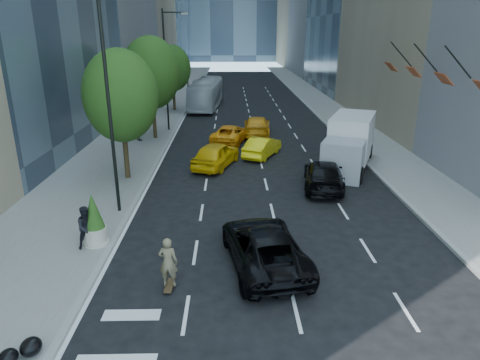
{
  "coord_description": "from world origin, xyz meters",
  "views": [
    {
      "loc": [
        -1.05,
        -15.34,
        8.45
      ],
      "look_at": [
        -0.6,
        4.21,
        1.6
      ],
      "focal_mm": 32.0,
      "sensor_mm": 36.0,
      "label": 1
    }
  ],
  "objects_px": {
    "skateboarder": "(168,265)",
    "planter_shrub": "(94,220)",
    "black_sedan_lincoln": "(264,246)",
    "black_sedan_mercedes": "(324,174)",
    "box_truck": "(349,143)",
    "city_bus": "(206,93)"
  },
  "relations": [
    {
      "from": "city_bus",
      "to": "box_truck",
      "type": "relative_size",
      "value": 1.6
    },
    {
      "from": "skateboarder",
      "to": "box_truck",
      "type": "xyz_separation_m",
      "value": [
        9.78,
        13.67,
        0.76
      ]
    },
    {
      "from": "black_sedan_lincoln",
      "to": "box_truck",
      "type": "xyz_separation_m",
      "value": [
        6.39,
        12.14,
        0.89
      ]
    },
    {
      "from": "black_sedan_lincoln",
      "to": "box_truck",
      "type": "height_order",
      "value": "box_truck"
    },
    {
      "from": "planter_shrub",
      "to": "city_bus",
      "type": "bearing_deg",
      "value": 85.24
    },
    {
      "from": "city_bus",
      "to": "planter_shrub",
      "type": "distance_m",
      "value": 33.91
    },
    {
      "from": "black_sedan_lincoln",
      "to": "skateboarder",
      "type": "bearing_deg",
      "value": 14.51
    },
    {
      "from": "skateboarder",
      "to": "black_sedan_mercedes",
      "type": "height_order",
      "value": "skateboarder"
    },
    {
      "from": "skateboarder",
      "to": "planter_shrub",
      "type": "distance_m",
      "value": 4.6
    },
    {
      "from": "black_sedan_lincoln",
      "to": "black_sedan_mercedes",
      "type": "distance_m",
      "value": 9.33
    },
    {
      "from": "black_sedan_lincoln",
      "to": "city_bus",
      "type": "xyz_separation_m",
      "value": [
        -3.97,
        35.35,
        0.84
      ]
    },
    {
      "from": "black_sedan_mercedes",
      "to": "planter_shrub",
      "type": "height_order",
      "value": "planter_shrub"
    },
    {
      "from": "black_sedan_mercedes",
      "to": "box_truck",
      "type": "height_order",
      "value": "box_truck"
    },
    {
      "from": "skateboarder",
      "to": "planter_shrub",
      "type": "height_order",
      "value": "planter_shrub"
    },
    {
      "from": "black_sedan_lincoln",
      "to": "box_truck",
      "type": "bearing_deg",
      "value": -127.52
    },
    {
      "from": "black_sedan_lincoln",
      "to": "planter_shrub",
      "type": "bearing_deg",
      "value": -22.7
    },
    {
      "from": "box_truck",
      "to": "planter_shrub",
      "type": "bearing_deg",
      "value": -118.31
    },
    {
      "from": "skateboarder",
      "to": "black_sedan_mercedes",
      "type": "relative_size",
      "value": 0.34
    },
    {
      "from": "city_bus",
      "to": "box_truck",
      "type": "distance_m",
      "value": 25.43
    },
    {
      "from": "box_truck",
      "to": "planter_shrub",
      "type": "relative_size",
      "value": 3.29
    },
    {
      "from": "skateboarder",
      "to": "city_bus",
      "type": "relative_size",
      "value": 0.16
    },
    {
      "from": "black_sedan_lincoln",
      "to": "black_sedan_mercedes",
      "type": "xyz_separation_m",
      "value": [
        4.01,
        8.42,
        -0.01
      ]
    }
  ]
}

